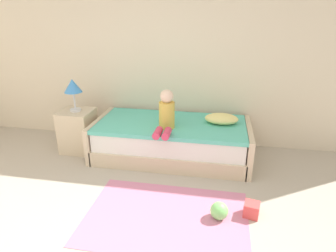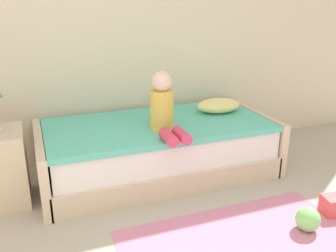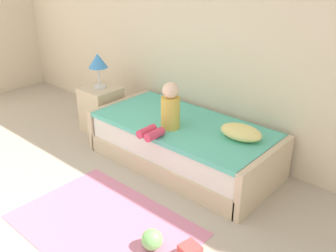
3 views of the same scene
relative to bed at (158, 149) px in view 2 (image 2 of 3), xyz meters
The scene contains 6 objects.
wall_rear 1.36m from the bed, 110.87° to the left, with size 7.20×0.10×2.90m, color beige.
bed is the anchor object (origin of this frame).
child_figure 0.51m from the bed, 97.06° to the right, with size 0.20×0.51×0.50m.
pillow 0.74m from the bed, ahead, with size 0.44×0.30×0.13m, color #F2E58C.
toy_ball 1.41m from the bed, 60.60° to the right, with size 0.17×0.17×0.17m, color #7FD872.
toy_block 1.51m from the bed, 48.23° to the right, with size 0.15×0.15×0.15m, color #E54C4C.
Camera 2 is at (-0.79, -0.94, 1.57)m, focal length 39.32 mm.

